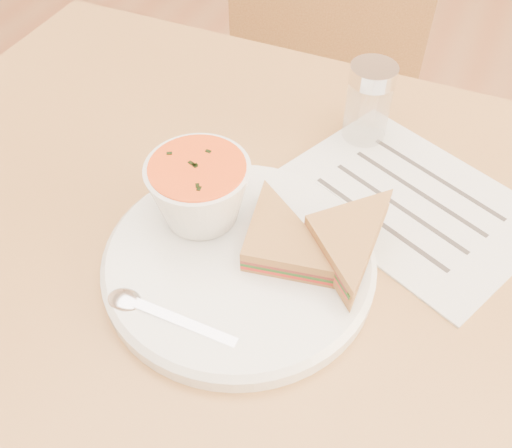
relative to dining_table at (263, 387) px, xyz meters
The scene contains 9 objects.
dining_table is the anchor object (origin of this frame).
chair_far 0.49m from the dining_table, 99.97° to the left, with size 0.40×0.40×0.89m, color brown, non-canonical shape.
plate 0.39m from the dining_table, 95.64° to the right, with size 0.28×0.28×0.02m, color white, non-canonical shape.
soup_bowl 0.43m from the dining_table, 158.69° to the right, with size 0.11×0.11×0.07m, color white, non-canonical shape.
sandwich_half_a 0.41m from the dining_table, 86.52° to the right, with size 0.10×0.10×0.03m, color #C18E44, non-canonical shape.
sandwich_half_b 0.42m from the dining_table, 18.31° to the right, with size 0.10×0.10×0.03m, color #C18E44, non-canonical shape.
spoon 0.42m from the dining_table, 101.05° to the right, with size 0.17×0.03×0.01m, color silver, non-canonical shape.
paper_menu 0.41m from the dining_table, 38.66° to the left, with size 0.27×0.20×0.00m, color silver, non-canonical shape.
condiment_shaker 0.47m from the dining_table, 75.56° to the left, with size 0.06×0.06×0.10m, color silver, non-canonical shape.
Camera 1 is at (0.15, -0.38, 1.21)m, focal length 40.00 mm.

